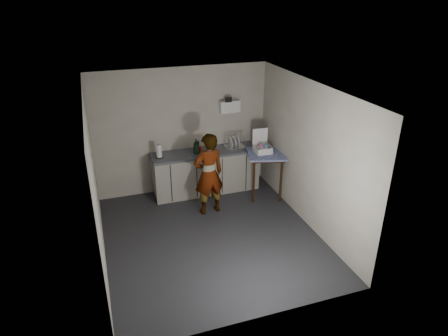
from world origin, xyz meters
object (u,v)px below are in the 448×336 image
object	(u,v)px
side_table	(266,159)
paper_towel	(159,151)
kitchen_counter	(206,172)
soap_bottle	(196,146)
standing_man	(209,174)
soda_can	(200,149)
dish_rack	(235,144)
bakery_box	(262,147)
dark_bottle	(198,147)

from	to	relation	value
side_table	paper_towel	world-z (taller)	paper_towel
paper_towel	kitchen_counter	bearing A→B (deg)	1.65
soap_bottle	paper_towel	world-z (taller)	soap_bottle
standing_man	soda_can	size ratio (longest dim) A/B	14.70
side_table	standing_man	size ratio (longest dim) A/B	0.60
standing_man	dish_rack	xyz separation A→B (m)	(0.84, 0.88, 0.17)
side_table	soap_bottle	world-z (taller)	soap_bottle
kitchen_counter	standing_man	size ratio (longest dim) A/B	1.39
side_table	kitchen_counter	bearing A→B (deg)	167.20
kitchen_counter	soap_bottle	world-z (taller)	soap_bottle
kitchen_counter	standing_man	world-z (taller)	standing_man
soap_bottle	bakery_box	bearing A→B (deg)	-19.98
standing_man	kitchen_counter	bearing A→B (deg)	-109.59
soda_can	bakery_box	size ratio (longest dim) A/B	0.24
dark_bottle	dish_rack	bearing A→B (deg)	2.79
paper_towel	soap_bottle	bearing A→B (deg)	-2.26
soap_bottle	standing_man	bearing A→B (deg)	-88.40
side_table	soap_bottle	distance (m)	1.43
bakery_box	soda_can	bearing A→B (deg)	157.54
side_table	dish_rack	distance (m)	0.78
soda_can	dark_bottle	bearing A→B (deg)	-148.61
soap_bottle	dish_rack	distance (m)	0.87
side_table	soda_can	size ratio (longest dim) A/B	8.76
standing_man	soap_bottle	bearing A→B (deg)	-95.81
standing_man	bakery_box	size ratio (longest dim) A/B	3.57
kitchen_counter	soda_can	distance (m)	0.55
standing_man	bakery_box	world-z (taller)	standing_man
paper_towel	standing_man	bearing A→B (deg)	-47.29
standing_man	dish_rack	world-z (taller)	standing_man
kitchen_counter	side_table	bearing A→B (deg)	-28.61
kitchen_counter	dish_rack	distance (m)	0.85
dish_rack	bakery_box	xyz separation A→B (m)	(0.39, -0.53, 0.08)
kitchen_counter	bakery_box	distance (m)	1.32
standing_man	dish_rack	size ratio (longest dim) A/B	3.88
soda_can	dark_bottle	distance (m)	0.10
paper_towel	bakery_box	world-z (taller)	bakery_box
soda_can	dish_rack	bearing A→B (deg)	0.03
kitchen_counter	paper_towel	distance (m)	1.14
soda_can	bakery_box	distance (m)	1.27
dark_bottle	bakery_box	distance (m)	1.31
paper_towel	bakery_box	bearing A→B (deg)	-13.64
standing_man	soda_can	xyz separation A→B (m)	(0.08, 0.88, 0.16)
side_table	standing_man	world-z (taller)	standing_man
kitchen_counter	side_table	world-z (taller)	side_table
dark_bottle	kitchen_counter	bearing A→B (deg)	8.17
side_table	dark_bottle	distance (m)	1.41
paper_towel	soda_can	bearing A→B (deg)	2.88
dish_rack	kitchen_counter	bearing A→B (deg)	-178.61
side_table	bakery_box	xyz separation A→B (m)	(-0.06, 0.09, 0.22)
side_table	paper_towel	xyz separation A→B (m)	(-2.05, 0.57, 0.21)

